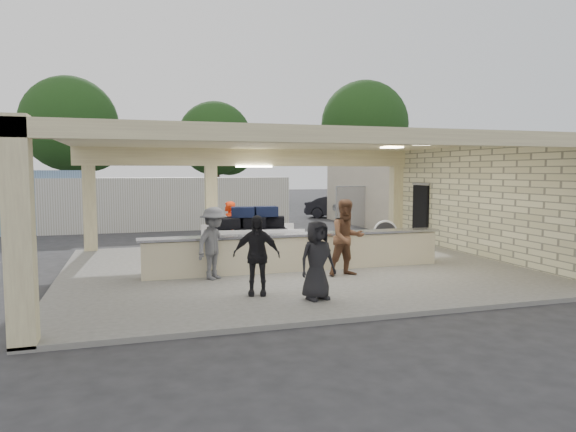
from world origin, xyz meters
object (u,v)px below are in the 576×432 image
object	(u,v)px
passenger_a	(347,238)
passenger_b	(256,255)
car_white_a	(379,207)
drum_fan	(385,233)
luggage_cart	(249,233)
car_dark	(339,207)
passenger_d	(317,260)
baggage_counter	(298,252)
car_white_b	(411,205)
container_white	(170,203)
baggage_handler	(229,231)
passenger_c	(214,243)

from	to	relation	value
passenger_a	passenger_b	world-z (taller)	passenger_a
car_white_a	drum_fan	bearing A→B (deg)	144.99
luggage_cart	car_white_a	world-z (taller)	luggage_cart
car_dark	passenger_d	bearing A→B (deg)	-172.42
luggage_cart	baggage_counter	bearing A→B (deg)	-45.51
baggage_counter	drum_fan	distance (m)	5.27
passenger_b	car_white_a	size ratio (longest dim) A/B	0.35
car_white_b	container_white	xyz separation A→B (m)	(-14.29, -2.34, 0.53)
baggage_counter	drum_fan	size ratio (longest dim) A/B	8.97
luggage_cart	drum_fan	distance (m)	5.56
drum_fan	passenger_a	size ratio (longest dim) A/B	0.48
drum_fan	container_white	bearing A→B (deg)	153.58
passenger_b	passenger_a	bearing A→B (deg)	41.99
passenger_d	container_white	size ratio (longest dim) A/B	0.15
car_white_a	container_white	distance (m)	11.54
baggage_counter	drum_fan	world-z (taller)	baggage_counter
baggage_handler	car_white_b	xyz separation A→B (m)	(13.30, 12.24, -0.29)
baggage_counter	car_white_a	xyz separation A→B (m)	(9.02, 12.98, 0.11)
passenger_c	container_white	size ratio (longest dim) A/B	0.16
passenger_c	car_dark	distance (m)	18.08
passenger_b	car_white_b	distance (m)	21.45
passenger_b	car_white_b	xyz separation A→B (m)	(13.52, 16.65, -0.27)
luggage_cart	passenger_c	bearing A→B (deg)	-117.97
passenger_b	passenger_c	world-z (taller)	passenger_c
luggage_cart	car_white_a	bearing A→B (deg)	56.58
car_dark	passenger_c	bearing A→B (deg)	179.29
baggage_handler	car_white_a	distance (m)	15.13
passenger_c	luggage_cart	bearing A→B (deg)	12.97
passenger_b	car_white_a	xyz separation A→B (m)	(10.71, 15.32, -0.25)
baggage_handler	car_dark	xyz separation A→B (m)	(8.82, 12.70, -0.33)
luggage_cart	car_dark	xyz separation A→B (m)	(8.36, 13.45, -0.33)
passenger_b	car_white_a	distance (m)	18.69
baggage_handler	passenger_c	distance (m)	2.71
baggage_handler	car_dark	size ratio (longest dim) A/B	0.45
passenger_d	car_white_b	world-z (taller)	passenger_d
drum_fan	passenger_c	bearing A→B (deg)	-124.42
car_white_b	car_white_a	bearing A→B (deg)	103.49
luggage_cart	passenger_a	world-z (taller)	passenger_a
baggage_counter	passenger_d	bearing A→B (deg)	-100.92
passenger_b	drum_fan	bearing A→B (deg)	58.73
car_white_a	car_dark	bearing A→B (deg)	33.81
car_dark	container_white	distance (m)	10.22
drum_fan	baggage_handler	xyz separation A→B (m)	(-5.69, -1.06, 0.38)
car_white_a	car_white_b	size ratio (longest dim) A/B	1.14
car_white_b	car_dark	bearing A→B (deg)	72.21
baggage_handler	car_dark	bearing A→B (deg)	163.47
container_white	car_white_b	bearing A→B (deg)	8.33
baggage_handler	container_white	xyz separation A→B (m)	(-1.00, 9.90, 0.24)
passenger_d	drum_fan	bearing A→B (deg)	40.59
passenger_d	passenger_b	bearing A→B (deg)	134.43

